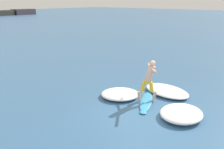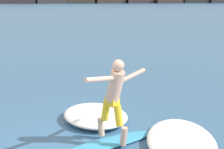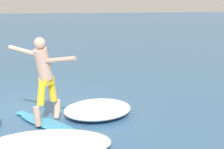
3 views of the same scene
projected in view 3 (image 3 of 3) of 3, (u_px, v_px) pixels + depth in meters
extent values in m
plane|color=#36618A|center=(22.00, 114.00, 8.59)|extent=(200.00, 200.00, 0.00)
ellipsoid|color=#3896C9|center=(48.00, 123.00, 7.78)|extent=(2.05, 1.31, 0.08)
ellipsoid|color=#3896C9|center=(22.00, 113.00, 8.52)|extent=(0.37, 0.36, 0.07)
ellipsoid|color=#2870B2|center=(48.00, 123.00, 7.78)|extent=(2.06, 1.33, 0.04)
cone|color=black|center=(73.00, 138.00, 7.21)|extent=(0.07, 0.07, 0.14)
cone|color=black|center=(74.00, 135.00, 7.40)|extent=(0.07, 0.07, 0.14)
cone|color=black|center=(63.00, 138.00, 7.22)|extent=(0.07, 0.07, 0.14)
cylinder|color=#CCA18C|center=(37.00, 116.00, 7.46)|extent=(0.22, 0.22, 0.41)
cylinder|color=gold|center=(41.00, 95.00, 7.51)|extent=(0.26, 0.27, 0.45)
cylinder|color=#CCA18C|center=(57.00, 108.00, 8.02)|extent=(0.22, 0.22, 0.41)
cylinder|color=gold|center=(52.00, 91.00, 7.82)|extent=(0.26, 0.27, 0.45)
cube|color=gold|center=(47.00, 81.00, 7.62)|extent=(0.32, 0.33, 0.16)
cylinder|color=#CCA18C|center=(43.00, 64.00, 7.48)|extent=(0.51, 0.51, 0.70)
sphere|color=#CCA18C|center=(40.00, 43.00, 7.32)|extent=(0.23, 0.23, 0.23)
cylinder|color=#CCA18C|center=(61.00, 60.00, 7.18)|extent=(0.58, 0.53, 0.21)
cylinder|color=#CCA18C|center=(22.00, 51.00, 7.60)|extent=(0.57, 0.53, 0.20)
ellipsoid|color=white|center=(48.00, 144.00, 6.38)|extent=(1.73, 2.37, 0.25)
ellipsoid|color=white|center=(98.00, 109.00, 8.45)|extent=(2.21, 2.23, 0.29)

